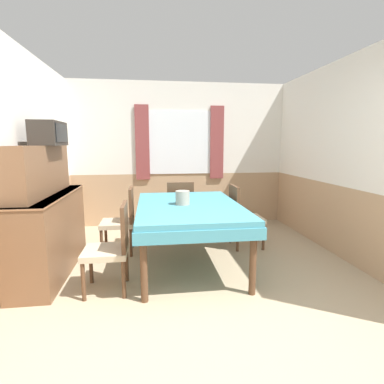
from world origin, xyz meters
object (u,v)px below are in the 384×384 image
sideboard (48,220)px  vase (183,198)px  chair_head_window (180,207)px  chair_left_far (122,218)px  dining_table (189,212)px  chair_left_near (112,245)px  tv (49,133)px  chair_right_far (242,214)px

sideboard → vase: sideboard is taller
chair_head_window → vase: (-0.08, -1.17, 0.37)m
sideboard → chair_left_far: bearing=35.3°
chair_head_window → sideboard: 2.02m
chair_left_far → chair_head_window: 1.05m
dining_table → chair_left_near: bearing=-147.1°
dining_table → chair_head_window: size_ratio=2.05×
dining_table → chair_left_far: (-0.86, 0.55, -0.19)m
chair_head_window → tv: size_ratio=1.69×
dining_table → vase: 0.20m
chair_right_far → chair_left_near: bearing=-57.1°
tv → dining_table: bearing=-4.7°
tv → vase: (1.53, -0.14, -0.76)m
chair_right_far → vase: size_ratio=5.32×
dining_table → chair_right_far: bearing=32.9°
tv → chair_head_window: bearing=32.7°
chair_left_near → tv: (-0.75, 0.69, 1.14)m
sideboard → tv: size_ratio=2.95×
chair_right_far → vase: vase is taller
chair_left_near → vase: bearing=-55.1°
sideboard → dining_table: bearing=0.2°
chair_left_far → vase: (0.78, -0.57, 0.37)m
chair_left_near → chair_right_far: bearing=-57.1°
chair_left_near → chair_head_window: bearing=-26.5°
vase → chair_left_near: bearing=-145.1°
chair_head_window → chair_left_near: bearing=-116.5°
chair_left_near → chair_left_far: size_ratio=1.00×
chair_left_near → chair_right_far: 2.04m
sideboard → vase: size_ratio=9.31×
chair_right_far → sideboard: bearing=-77.4°
chair_head_window → vase: bearing=-93.8°
chair_left_near → sideboard: (-0.79, 0.55, 0.15)m
chair_left_far → vase: size_ratio=5.32×
chair_left_far → chair_right_far: same height
chair_left_near → chair_head_window: 1.91m
dining_table → chair_left_far: chair_left_far is taller
chair_right_far → sideboard: sideboard is taller
chair_left_far → sideboard: sideboard is taller
vase → chair_left_far: bearing=144.0°
sideboard → vase: (1.57, -0.01, 0.22)m
chair_left_near → chair_head_window: (0.86, 1.71, 0.00)m
chair_right_far → tv: bearing=-80.2°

